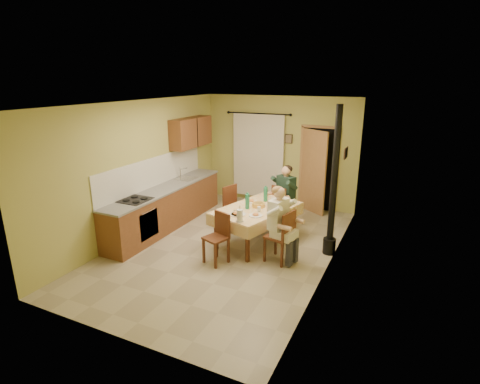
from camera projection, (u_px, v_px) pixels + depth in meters
The scene contains 17 objects.
floor at pixel (227, 247), 7.45m from camera, with size 4.00×6.00×0.01m, color tan.
room_shell at pixel (225, 157), 6.91m from camera, with size 4.04×6.04×2.82m.
kitchen_run at pixel (167, 206), 8.35m from camera, with size 0.64×3.64×1.56m.
upper_cabinets at pixel (191, 132), 9.08m from camera, with size 0.35×1.40×0.70m, color brown.
curtain at pixel (258, 156), 9.80m from camera, with size 1.70×0.07×2.22m.
doorway at pixel (316, 170), 9.20m from camera, with size 0.96×0.50×2.15m.
dining_table at pixel (257, 225), 7.53m from camera, with size 1.52×2.01×0.76m.
tableware at pixel (254, 206), 7.32m from camera, with size 0.67×1.67×0.33m.
chair_far at pixel (284, 215), 8.34m from camera, with size 0.56×0.56×0.98m.
chair_near at pixel (217, 248), 6.75m from camera, with size 0.48×0.48×0.93m.
chair_right at pixel (280, 246), 6.80m from camera, with size 0.51×0.51×0.99m.
chair_left at pixel (236, 217), 8.21m from camera, with size 0.53×0.53×0.98m.
man_far at pixel (285, 190), 8.17m from camera, with size 0.65×0.61×1.39m.
man_right at pixel (280, 216), 6.64m from camera, with size 0.54×0.63×1.39m.
stove_flue at pixel (332, 203), 6.89m from camera, with size 0.24×0.24×2.80m.
picture_back at pixel (289, 139), 9.39m from camera, with size 0.19×0.03×0.23m, color black.
picture_right at pixel (346, 153), 7.13m from camera, with size 0.03×0.31×0.21m, color brown.
Camera 1 is at (3.15, -6.03, 3.24)m, focal length 28.00 mm.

